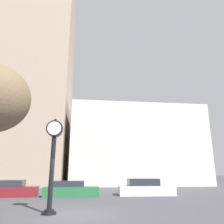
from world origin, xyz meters
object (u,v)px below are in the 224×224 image
(car_maroon, at_px, (11,190))
(car_green, at_px, (71,190))
(car_white, at_px, (145,188))
(street_clock, at_px, (53,154))

(car_maroon, relative_size, car_green, 0.93)
(car_maroon, distance_m, car_white, 11.06)
(street_clock, distance_m, car_maroon, 9.42)
(car_green, xyz_separation_m, car_white, (6.24, 0.25, 0.05))
(street_clock, bearing_deg, car_maroon, 117.74)
(street_clock, relative_size, car_white, 0.97)
(car_maroon, relative_size, car_white, 0.86)
(street_clock, distance_m, car_white, 10.69)
(car_white, bearing_deg, car_maroon, -178.64)
(street_clock, xyz_separation_m, car_green, (0.56, 7.68, -2.27))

